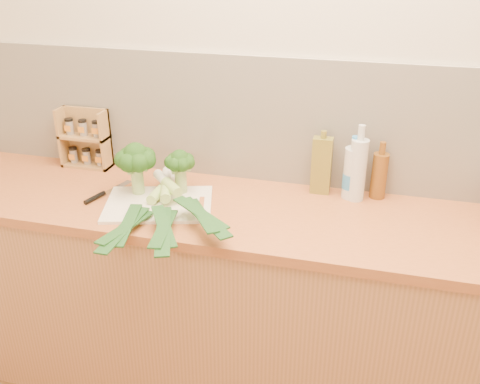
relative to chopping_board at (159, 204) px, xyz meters
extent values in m
plane|color=beige|center=(0.54, 0.36, 0.39)|extent=(3.50, 0.00, 3.50)
cube|color=silver|center=(0.54, 0.35, 0.26)|extent=(3.20, 0.02, 0.54)
cube|color=#C07F50|center=(0.54, 0.06, -0.48)|extent=(3.20, 0.60, 0.86)
cube|color=#BF6C38|center=(0.54, 0.06, -0.03)|extent=(3.20, 0.62, 0.04)
cube|color=white|center=(0.00, 0.00, 0.00)|extent=(0.49, 0.41, 0.01)
cylinder|color=#95B66A|center=(-0.12, 0.06, 0.06)|extent=(0.05, 0.05, 0.10)
sphere|color=#15370F|center=(-0.12, 0.06, 0.17)|extent=(0.10, 0.10, 0.10)
sphere|color=#15370F|center=(-0.07, 0.06, 0.16)|extent=(0.08, 0.08, 0.08)
sphere|color=#15370F|center=(-0.09, 0.10, 0.16)|extent=(0.08, 0.08, 0.08)
sphere|color=#15370F|center=(-0.13, 0.11, 0.16)|extent=(0.08, 0.08, 0.08)
sphere|color=#15370F|center=(-0.16, 0.09, 0.16)|extent=(0.08, 0.08, 0.08)
sphere|color=#15370F|center=(-0.16, 0.04, 0.16)|extent=(0.08, 0.08, 0.08)
sphere|color=#15370F|center=(-0.13, 0.02, 0.16)|extent=(0.08, 0.08, 0.08)
sphere|color=#15370F|center=(-0.09, 0.03, 0.16)|extent=(0.08, 0.08, 0.08)
cylinder|color=#95B66A|center=(0.05, 0.12, 0.06)|extent=(0.05, 0.05, 0.10)
sphere|color=#15370F|center=(0.05, 0.12, 0.15)|extent=(0.08, 0.08, 0.08)
sphere|color=#15370F|center=(0.09, 0.12, 0.14)|extent=(0.06, 0.06, 0.06)
sphere|color=#15370F|center=(0.07, 0.15, 0.14)|extent=(0.06, 0.06, 0.06)
sphere|color=#15370F|center=(0.04, 0.15, 0.14)|extent=(0.06, 0.06, 0.06)
sphere|color=#15370F|center=(0.02, 0.13, 0.14)|extent=(0.06, 0.06, 0.06)
sphere|color=#15370F|center=(0.02, 0.10, 0.14)|extent=(0.06, 0.06, 0.06)
sphere|color=#15370F|center=(0.04, 0.08, 0.14)|extent=(0.06, 0.06, 0.06)
sphere|color=#15370F|center=(0.07, 0.09, 0.14)|extent=(0.06, 0.06, 0.06)
cylinder|color=white|center=(-0.02, 0.16, 0.03)|extent=(0.04, 0.11, 0.04)
cylinder|color=#A2C763|center=(-0.02, 0.04, 0.03)|extent=(0.04, 0.14, 0.04)
cube|color=#163F19|center=(-0.02, -0.25, 0.03)|extent=(0.10, 0.30, 0.02)
cube|color=#163F19|center=(-0.02, -0.27, 0.03)|extent=(0.05, 0.34, 0.01)
cube|color=#163F19|center=(-0.02, -0.24, 0.03)|extent=(0.10, 0.28, 0.02)
cylinder|color=white|center=(-0.03, 0.16, 0.05)|extent=(0.08, 0.13, 0.04)
cylinder|color=#A2C763|center=(0.02, 0.04, 0.05)|extent=(0.09, 0.16, 0.04)
cube|color=#163F19|center=(0.13, -0.25, 0.05)|extent=(0.10, 0.30, 0.02)
cube|color=#163F19|center=(0.13, -0.27, 0.05)|extent=(0.17, 0.34, 0.01)
cube|color=#163F19|center=(0.12, -0.24, 0.05)|extent=(0.19, 0.26, 0.02)
cylinder|color=white|center=(-0.03, 0.11, 0.06)|extent=(0.10, 0.10, 0.04)
cylinder|color=#A2C763|center=(0.05, 0.03, 0.06)|extent=(0.11, 0.12, 0.04)
cube|color=#163F19|center=(0.24, -0.16, 0.06)|extent=(0.21, 0.27, 0.02)
cube|color=#163F19|center=(0.25, -0.17, 0.07)|extent=(0.27, 0.28, 0.01)
cube|color=#163F19|center=(0.23, -0.15, 0.07)|extent=(0.26, 0.19, 0.02)
cube|color=silver|center=(-0.24, 0.11, -0.01)|extent=(0.07, 0.16, 0.00)
cylinder|color=black|center=(-0.27, -0.02, 0.00)|extent=(0.05, 0.11, 0.02)
cube|color=#B2884C|center=(-0.48, 0.33, 0.13)|extent=(0.23, 0.01, 0.27)
cube|color=#B2884C|center=(-0.48, 0.29, 0.00)|extent=(0.23, 0.09, 0.01)
cube|color=#B2884C|center=(-0.48, 0.29, 0.14)|extent=(0.23, 0.09, 0.01)
cube|color=#B2884C|center=(-0.58, 0.29, 0.13)|extent=(0.01, 0.09, 0.27)
cube|color=#B2884C|center=(-0.37, 0.29, 0.13)|extent=(0.01, 0.09, 0.27)
cylinder|color=gray|center=(-0.55, 0.29, 0.04)|extent=(0.04, 0.04, 0.06)
cylinder|color=gray|center=(-0.48, 0.29, 0.04)|extent=(0.04, 0.04, 0.06)
cylinder|color=gray|center=(-0.41, 0.29, 0.04)|extent=(0.04, 0.04, 0.06)
cylinder|color=gray|center=(-0.55, 0.29, 0.18)|extent=(0.04, 0.04, 0.06)
cylinder|color=gray|center=(-0.48, 0.29, 0.18)|extent=(0.04, 0.04, 0.06)
cylinder|color=gray|center=(-0.41, 0.29, 0.18)|extent=(0.04, 0.04, 0.06)
cube|color=olive|center=(0.61, 0.29, 0.11)|extent=(0.08, 0.05, 0.24)
cylinder|color=olive|center=(0.61, 0.29, 0.25)|extent=(0.02, 0.02, 0.03)
cylinder|color=silver|center=(0.75, 0.26, 0.12)|extent=(0.07, 0.07, 0.26)
cylinder|color=silver|center=(0.75, 0.26, 0.28)|extent=(0.03, 0.03, 0.06)
cylinder|color=brown|center=(0.84, 0.30, 0.09)|extent=(0.06, 0.06, 0.19)
cylinder|color=brown|center=(0.84, 0.30, 0.21)|extent=(0.03, 0.03, 0.05)
cylinder|color=silver|center=(0.73, 0.27, 0.10)|extent=(0.08, 0.08, 0.21)
cylinder|color=silver|center=(0.73, 0.27, 0.22)|extent=(0.03, 0.03, 0.03)
cylinder|color=#3789D1|center=(0.73, 0.27, 0.07)|extent=(0.08, 0.08, 0.06)
camera|label=1|loc=(0.80, -1.76, 0.97)|focal=40.00mm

